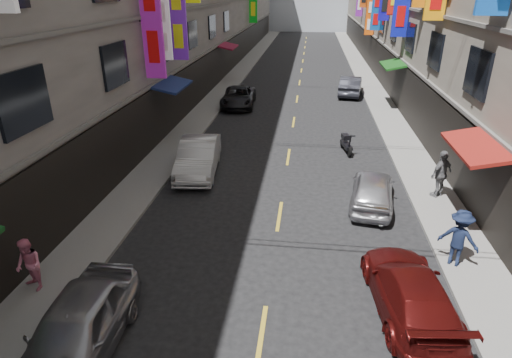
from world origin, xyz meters
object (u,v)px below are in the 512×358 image
(pedestrian_rnear, at_px, (459,238))
(pedestrian_rfar, at_px, (441,174))
(car_left_far, at_px, (239,97))
(car_right_far, at_px, (350,86))
(scooter_far_right, at_px, (346,144))
(car_left_near, at_px, (77,331))
(car_right_mid, at_px, (373,190))
(car_right_near, at_px, (410,291))
(pedestrian_lfar, at_px, (29,265))
(car_left_mid, at_px, (198,157))

(pedestrian_rnear, relative_size, pedestrian_rfar, 0.94)
(car_left_far, relative_size, pedestrian_rfar, 2.49)
(pedestrian_rnear, bearing_deg, car_right_far, -56.07)
(car_left_far, height_order, car_right_far, car_right_far)
(pedestrian_rnear, bearing_deg, scooter_far_right, -44.58)
(car_right_far, bearing_deg, car_left_near, 81.24)
(car_left_far, relative_size, car_right_mid, 1.22)
(car_left_near, xyz_separation_m, car_right_near, (7.64, 2.42, -0.11))
(car_right_near, distance_m, car_right_mid, 5.91)
(car_right_mid, distance_m, car_right_far, 18.47)
(pedestrian_rfar, bearing_deg, pedestrian_lfar, -8.23)
(car_left_far, bearing_deg, car_left_mid, -92.87)
(car_right_near, relative_size, car_right_far, 0.99)
(car_right_far, bearing_deg, car_right_mid, 96.09)
(pedestrian_rfar, bearing_deg, car_left_near, 3.90)
(pedestrian_lfar, relative_size, pedestrian_rnear, 0.86)
(scooter_far_right, height_order, car_right_mid, car_right_mid)
(pedestrian_rnear, bearing_deg, car_left_near, 56.34)
(scooter_far_right, relative_size, pedestrian_rnear, 1.01)
(scooter_far_right, bearing_deg, pedestrian_rfar, 112.68)
(car_left_mid, xyz_separation_m, pedestrian_rnear, (9.31, -6.05, 0.25))
(pedestrian_lfar, bearing_deg, pedestrian_rfar, 60.79)
(pedestrian_lfar, height_order, pedestrian_rfar, pedestrian_rfar)
(car_left_far, relative_size, pedestrian_rnear, 2.66)
(car_left_far, height_order, car_right_near, car_left_far)
(car_left_near, relative_size, car_right_near, 0.99)
(car_left_mid, height_order, pedestrian_rnear, pedestrian_rnear)
(car_left_far, bearing_deg, car_right_far, 25.46)
(car_right_near, xyz_separation_m, car_right_far, (0.36, 24.37, 0.10))
(scooter_far_right, xyz_separation_m, car_left_near, (-6.84, -14.07, 0.30))
(pedestrian_lfar, bearing_deg, car_left_far, 113.89)
(car_right_far, relative_size, pedestrian_lfar, 2.88)
(scooter_far_right, distance_m, pedestrian_lfar, 15.22)
(car_right_near, xyz_separation_m, pedestrian_rfar, (2.45, 6.81, 0.44))
(car_left_far, distance_m, pedestrian_rfar, 16.59)
(car_left_near, distance_m, car_left_mid, 10.64)
(car_left_far, distance_m, pedestrian_lfar, 20.58)
(car_left_mid, relative_size, car_left_far, 0.97)
(car_left_mid, height_order, pedestrian_rfar, pedestrian_rfar)
(car_right_far, bearing_deg, pedestrian_rnear, 101.47)
(car_left_mid, bearing_deg, car_left_far, 84.09)
(scooter_far_right, height_order, car_left_far, car_left_far)
(car_right_near, bearing_deg, car_left_mid, -53.30)
(car_right_near, height_order, pedestrian_rnear, pedestrian_rnear)
(car_left_near, bearing_deg, car_right_near, 15.27)
(scooter_far_right, relative_size, car_right_far, 0.41)
(car_left_near, height_order, car_right_far, car_left_near)
(pedestrian_rnear, bearing_deg, car_left_mid, -2.69)
(scooter_far_right, xyz_separation_m, pedestrian_rnear, (2.56, -9.48, 0.56))
(car_left_mid, distance_m, pedestrian_lfar, 9.03)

